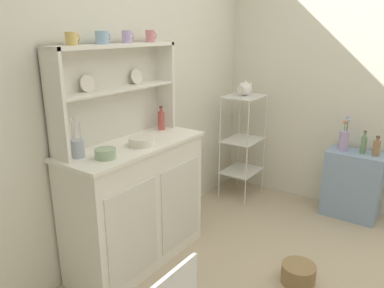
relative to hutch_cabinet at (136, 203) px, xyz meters
name	(u,v)px	position (x,y,z in m)	size (l,w,h in m)	color
wall_back	(126,89)	(0.22, 0.26, 0.78)	(3.84, 0.05, 2.50)	silver
hutch_cabinet	(136,203)	(0.00, 0.00, 0.00)	(1.10, 0.45, 0.92)	white
hutch_shelf_unit	(113,85)	(0.00, 0.16, 0.84)	(1.02, 0.18, 0.67)	silver
bakers_rack	(243,136)	(1.47, -0.08, 0.18)	(0.41, 0.32, 1.05)	silver
side_shelf_blue	(352,185)	(1.66, -1.13, -0.16)	(0.28, 0.48, 0.62)	#849EBC
floor_basket	(298,274)	(0.43, -1.09, -0.40)	(0.23, 0.23, 0.14)	#93754C
cup_gold_0	(72,39)	(-0.34, 0.12, 1.15)	(0.08, 0.07, 0.08)	#DBB760
cup_sky_1	(102,37)	(-0.11, 0.12, 1.15)	(0.10, 0.08, 0.08)	#8EB2D1
cup_lilac_2	(127,37)	(0.11, 0.12, 1.16)	(0.08, 0.07, 0.08)	#B79ECC
cup_rose_3	(150,36)	(0.35, 0.12, 1.16)	(0.08, 0.07, 0.09)	#D17A84
bowl_mixing_large	(106,154)	(-0.32, -0.07, 0.48)	(0.13, 0.13, 0.06)	#9EB78E
bowl_floral_medium	(141,141)	(0.00, -0.07, 0.48)	(0.17, 0.17, 0.06)	silver
jam_bottle	(161,120)	(0.41, 0.09, 0.52)	(0.05, 0.05, 0.19)	#B74C47
utensil_jar	(78,148)	(-0.40, 0.08, 0.51)	(0.08, 0.08, 0.25)	#B2B7C6
porcelain_teapot	(245,89)	(1.47, -0.08, 0.65)	(0.23, 0.14, 0.16)	white
flower_vase	(344,139)	(1.65, -1.01, 0.26)	(0.09, 0.09, 0.32)	#B79ECC
oil_bottle	(364,144)	(1.66, -1.18, 0.23)	(0.05, 0.05, 0.21)	#6B8C60
vinegar_bottle	(376,148)	(1.66, -1.28, 0.22)	(0.06, 0.06, 0.18)	#99704C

